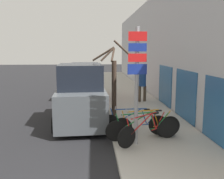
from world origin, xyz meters
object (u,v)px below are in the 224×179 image
(bicycle_0, at_px, (146,130))
(parked_car_0, at_px, (81,97))
(bicycle_2, at_px, (146,125))
(street_tree, at_px, (114,81))
(signpost, at_px, (137,81))
(parked_car_1, at_px, (85,83))
(bicycle_1, at_px, (142,128))
(bicycle_3, at_px, (134,123))
(pedestrian_near, at_px, (142,83))

(bicycle_0, distance_m, parked_car_0, 3.52)
(bicycle_2, bearing_deg, street_tree, 13.42)
(signpost, xyz_separation_m, street_tree, (-0.39, 3.56, -0.44))
(street_tree, bearing_deg, parked_car_1, 108.08)
(parked_car_1, bearing_deg, bicycle_1, -73.34)
(bicycle_2, height_order, parked_car_1, parked_car_1)
(bicycle_0, xyz_separation_m, street_tree, (-0.75, 3.43, 1.15))
(parked_car_0, bearing_deg, bicycle_3, -47.68)
(bicycle_0, height_order, street_tree, street_tree)
(signpost, height_order, street_tree, signpost)
(parked_car_1, bearing_deg, street_tree, -70.71)
(bicycle_3, xyz_separation_m, parked_car_0, (-1.92, 1.93, 0.57))
(bicycle_0, distance_m, bicycle_2, 0.51)
(bicycle_0, xyz_separation_m, bicycle_2, (0.10, 0.50, 0.00))
(pedestrian_near, bearing_deg, parked_car_0, -143.51)
(bicycle_3, distance_m, pedestrian_near, 5.78)
(bicycle_2, bearing_deg, pedestrian_near, -12.66)
(signpost, distance_m, parked_car_0, 3.52)
(signpost, bearing_deg, pedestrian_near, 77.15)
(bicycle_3, bearing_deg, parked_car_0, 52.73)
(bicycle_0, height_order, bicycle_2, bicycle_2)
(pedestrian_near, height_order, street_tree, street_tree)
(bicycle_2, bearing_deg, signpost, 140.95)
(bicycle_1, bearing_deg, bicycle_0, -165.58)
(bicycle_1, distance_m, bicycle_2, 0.32)
(signpost, distance_m, bicycle_3, 1.83)
(parked_car_1, distance_m, pedestrian_near, 3.59)
(parked_car_0, xyz_separation_m, parked_car_1, (0.01, 5.07, -0.10))
(signpost, bearing_deg, bicycle_0, 20.50)
(bicycle_1, xyz_separation_m, street_tree, (-0.67, 3.20, 1.15))
(bicycle_2, relative_size, street_tree, 0.70)
(bicycle_3, bearing_deg, bicycle_0, -154.19)
(bicycle_1, xyz_separation_m, parked_car_0, (-2.09, 2.48, 0.57))
(signpost, relative_size, bicycle_2, 1.53)
(bicycle_0, bearing_deg, pedestrian_near, -42.65)
(bicycle_0, bearing_deg, bicycle_2, -44.27)
(parked_car_0, distance_m, pedestrian_near, 4.92)
(signpost, bearing_deg, bicycle_3, 83.36)
(signpost, distance_m, bicycle_1, 1.65)
(parked_car_0, height_order, street_tree, street_tree)
(pedestrian_near, bearing_deg, signpost, -114.22)
(parked_car_0, distance_m, street_tree, 1.70)
(parked_car_0, height_order, parked_car_1, parked_car_0)
(bicycle_1, distance_m, bicycle_3, 0.58)
(signpost, height_order, pedestrian_near, signpost)
(bicycle_3, relative_size, parked_car_0, 0.55)
(bicycle_1, bearing_deg, pedestrian_near, -16.87)
(bicycle_1, height_order, street_tree, street_tree)
(bicycle_0, bearing_deg, street_tree, -20.30)
(bicycle_3, xyz_separation_m, pedestrian_near, (1.37, 5.57, 0.66))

